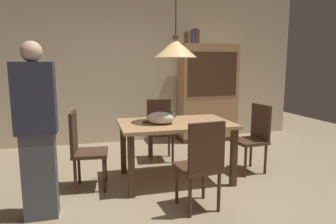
{
  "coord_description": "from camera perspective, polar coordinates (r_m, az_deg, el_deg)",
  "views": [
    {
      "loc": [
        -0.96,
        -2.99,
        1.46
      ],
      "look_at": [
        0.03,
        0.7,
        0.85
      ],
      "focal_mm": 31.51,
      "sensor_mm": 36.0,
      "label": 1
    }
  ],
  "objects": [
    {
      "name": "ground",
      "position": [
        3.46,
        2.62,
        -15.85
      ],
      "size": [
        10.0,
        10.0,
        0.0
      ],
      "primitive_type": "plane",
      "color": "#998466"
    },
    {
      "name": "back_wall",
      "position": [
        5.72,
        -5.41,
        8.91
      ],
      "size": [
        6.4,
        0.1,
        2.9
      ],
      "primitive_type": "cube",
      "color": "beige",
      "rests_on": "ground"
    },
    {
      "name": "dining_table",
      "position": [
        3.73,
        1.44,
        -3.49
      ],
      "size": [
        1.4,
        0.9,
        0.75
      ],
      "color": "tan",
      "rests_on": "ground"
    },
    {
      "name": "chair_far_back",
      "position": [
        4.59,
        -1.59,
        -2.87
      ],
      "size": [
        0.43,
        0.43,
        0.93
      ],
      "color": "#472D1E",
      "rests_on": "ground"
    },
    {
      "name": "chair_left_side",
      "position": [
        3.62,
        -16.09,
        -6.45
      ],
      "size": [
        0.44,
        0.44,
        0.93
      ],
      "color": "#472D1E",
      "rests_on": "ground"
    },
    {
      "name": "chair_right_side",
      "position": [
        4.22,
        16.3,
        -4.3
      ],
      "size": [
        0.44,
        0.44,
        0.93
      ],
      "color": "#472D1E",
      "rests_on": "ground"
    },
    {
      "name": "chair_near_front",
      "position": [
        2.97,
        6.46,
        -9.61
      ],
      "size": [
        0.44,
        0.44,
        0.93
      ],
      "color": "#472D1E",
      "rests_on": "ground"
    },
    {
      "name": "cat_sleeping",
      "position": [
        3.57,
        -1.26,
        -1.14
      ],
      "size": [
        0.41,
        0.32,
        0.16
      ],
      "color": "beige",
      "rests_on": "dining_table"
    },
    {
      "name": "pendant_lamp",
      "position": [
        3.65,
        1.5,
        12.26
      ],
      "size": [
        0.52,
        0.52,
        1.3
      ],
      "color": "#E5B775"
    },
    {
      "name": "hutch_bookcase",
      "position": [
        5.78,
        7.66,
        3.31
      ],
      "size": [
        1.12,
        0.45,
        1.85
      ],
      "color": "tan",
      "rests_on": "ground"
    },
    {
      "name": "book_brown_thick",
      "position": [
        5.63,
        3.83,
        14.12
      ],
      "size": [
        0.06,
        0.24,
        0.22
      ],
      "primitive_type": "cube",
      "color": "brown",
      "rests_on": "hutch_bookcase"
    },
    {
      "name": "book_blue_wide",
      "position": [
        5.66,
        4.58,
        14.19
      ],
      "size": [
        0.06,
        0.24,
        0.24
      ],
      "primitive_type": "cube",
      "color": "#384C93",
      "rests_on": "hutch_bookcase"
    },
    {
      "name": "book_red_tall",
      "position": [
        5.68,
        5.2,
        14.37
      ],
      "size": [
        0.04,
        0.22,
        0.28
      ],
      "primitive_type": "cube",
      "color": "#B73833",
      "rests_on": "hutch_bookcase"
    },
    {
      "name": "book_green_slim",
      "position": [
        5.7,
        5.67,
        14.24
      ],
      "size": [
        0.03,
        0.2,
        0.26
      ],
      "primitive_type": "cube",
      "color": "#427A4C",
      "rests_on": "hutch_bookcase"
    },
    {
      "name": "person_standing",
      "position": [
        3.01,
        -24.0,
        -3.51
      ],
      "size": [
        0.36,
        0.22,
        1.67
      ],
      "color": "#4C515B",
      "rests_on": "ground"
    }
  ]
}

